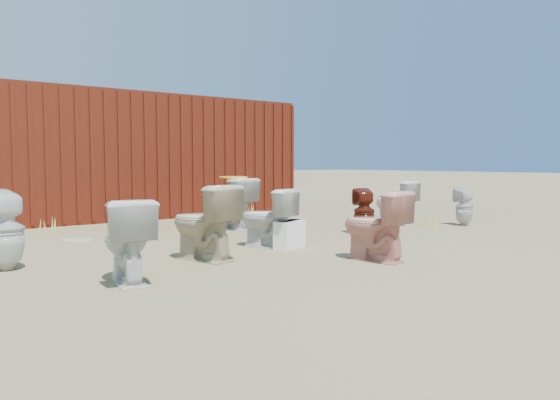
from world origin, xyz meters
TOP-DOWN VIEW (x-y plane):
  - ground at (0.00, 0.00)m, footprint 100.00×100.00m
  - shipping_container at (0.00, 5.20)m, footprint 6.00×2.40m
  - toilet_front_a at (-2.86, -0.81)m, footprint 0.58×0.82m
  - toilet_front_pink at (-0.27, -1.44)m, footprint 0.53×0.81m
  - toilet_front_c at (-0.64, 0.06)m, footprint 0.64×0.84m
  - toilet_front_maroon at (1.27, 0.16)m, footprint 0.43×0.43m
  - toilet_front_e at (2.64, 0.71)m, footprint 0.53×0.80m
  - toilet_back_a at (-3.60, 0.48)m, footprint 0.46×0.47m
  - toilet_back_beige_left at (-1.75, -0.25)m, footprint 0.65×0.91m
  - toilet_back_beige_right at (0.09, 2.02)m, footprint 0.46×0.81m
  - toilet_back_yellowlid at (0.07, 1.92)m, footprint 0.54×0.86m
  - toilet_back_e at (3.47, -0.11)m, footprint 0.36×0.37m
  - yellow_lid at (0.07, 1.92)m, footprint 0.42×0.53m
  - loose_tank at (-0.44, -0.16)m, footprint 0.54×0.37m
  - loose_lid_near at (0.59, 2.30)m, footprint 0.52×0.59m
  - loose_lid_far at (-2.39, 2.10)m, footprint 0.57×0.59m
  - weed_clump_a at (-2.56, 3.16)m, footprint 0.36×0.36m
  - weed_clump_b at (0.01, 2.60)m, footprint 0.32×0.32m
  - weed_clump_c at (1.94, 3.00)m, footprint 0.36×0.36m
  - weed_clump_d at (-1.02, 3.48)m, footprint 0.30×0.30m
  - weed_clump_e at (1.39, 3.50)m, footprint 0.34×0.34m
  - weed_clump_f at (2.72, 0.07)m, footprint 0.28×0.28m

SIDE VIEW (x-z plane):
  - ground at x=0.00m, z-range 0.00..0.00m
  - loose_lid_near at x=0.59m, z-range 0.00..0.02m
  - loose_lid_far at x=-2.39m, z-range 0.00..0.02m
  - weed_clump_f at x=2.72m, z-range 0.00..0.26m
  - weed_clump_e at x=1.39m, z-range 0.00..0.26m
  - weed_clump_a at x=-2.56m, z-range 0.00..0.28m
  - weed_clump_d at x=-1.02m, z-range 0.00..0.28m
  - weed_clump_b at x=0.01m, z-range 0.00..0.31m
  - weed_clump_c at x=1.94m, z-range 0.00..0.33m
  - loose_tank at x=-0.44m, z-range 0.00..0.35m
  - toilet_back_e at x=3.47m, z-range 0.00..0.64m
  - toilet_front_maroon at x=1.27m, z-range 0.00..0.69m
  - toilet_front_c at x=-0.64m, z-range 0.00..0.75m
  - toilet_front_a at x=-2.86m, z-range 0.00..0.77m
  - toilet_front_e at x=2.64m, z-range 0.00..0.77m
  - toilet_front_pink at x=-0.27m, z-range 0.00..0.78m
  - toilet_back_a at x=-3.60m, z-range 0.00..0.82m
  - toilet_back_beige_right at x=0.09m, z-range 0.00..0.83m
  - toilet_back_yellowlid at x=0.07m, z-range 0.00..0.83m
  - toilet_back_beige_left at x=-1.75m, z-range 0.00..0.84m
  - yellow_lid at x=0.07m, z-range 0.83..0.86m
  - shipping_container at x=0.00m, z-range 0.00..2.40m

